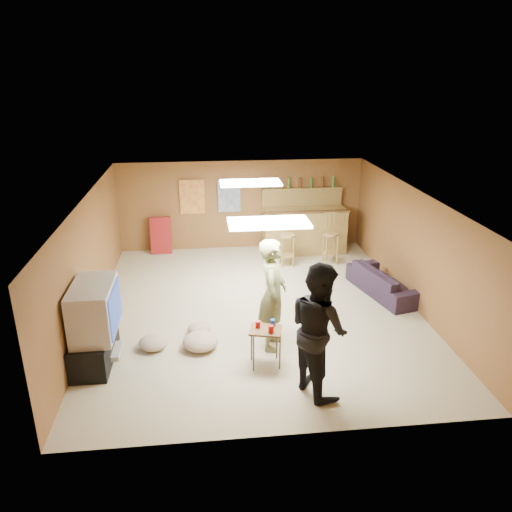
{
  "coord_description": "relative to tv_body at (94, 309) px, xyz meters",
  "views": [
    {
      "loc": [
        -0.97,
        -8.47,
        4.33
      ],
      "look_at": [
        0.0,
        0.2,
        1.0
      ],
      "focal_mm": 35.0,
      "sensor_mm": 36.0,
      "label": 1
    }
  ],
  "objects": [
    {
      "name": "wall_front",
      "position": [
        2.65,
        -2.0,
        0.2
      ],
      "size": [
        6.0,
        0.02,
        2.2
      ],
      "primitive_type": "cube",
      "color": "brown",
      "rests_on": "ground"
    },
    {
      "name": "wall_right",
      "position": [
        5.65,
        1.5,
        0.2
      ],
      "size": [
        0.02,
        7.0,
        2.2
      ],
      "primitive_type": "cube",
      "color": "brown",
      "rests_on": "ground"
    },
    {
      "name": "dvd_box",
      "position": [
        0.15,
        0.0,
        -0.75
      ],
      "size": [
        0.35,
        0.5,
        0.08
      ],
      "primitive_type": "cube",
      "color": "#B2B2B7",
      "rests_on": "tv_stand"
    },
    {
      "name": "bar_stool_right",
      "position": [
        4.61,
        3.67,
        -0.3
      ],
      "size": [
        0.47,
        0.47,
        1.2
      ],
      "primitive_type": null,
      "rotation": [
        0.0,
        0.0,
        -0.26
      ],
      "color": "olive",
      "rests_on": "ground"
    },
    {
      "name": "tv_stand",
      "position": [
        -0.07,
        0.0,
        -0.65
      ],
      "size": [
        0.55,
        1.3,
        0.5
      ],
      "primitive_type": "cube",
      "color": "black",
      "rests_on": "ground"
    },
    {
      "name": "poster_left",
      "position": [
        1.45,
        4.96,
        0.45
      ],
      "size": [
        0.6,
        0.03,
        0.85
      ],
      "primitive_type": "cube",
      "color": "#BF3F26",
      "rests_on": "wall_back"
    },
    {
      "name": "cushion_far",
      "position": [
        0.8,
        0.27,
        -0.79
      ],
      "size": [
        0.59,
        0.59,
        0.21
      ],
      "primitive_type": "ellipsoid",
      "rotation": [
        0.0,
        0.0,
        -0.27
      ],
      "color": "tan",
      "rests_on": "ground"
    },
    {
      "name": "person_olive",
      "position": [
        2.74,
        0.14,
        0.03
      ],
      "size": [
        0.59,
        0.76,
        1.86
      ],
      "primitive_type": "imported",
      "rotation": [
        0.0,
        0.0,
        1.34
      ],
      "color": "#62673B",
      "rests_on": "ground"
    },
    {
      "name": "cup_red_far",
      "position": [
        2.63,
        -0.5,
        -0.23
      ],
      "size": [
        0.11,
        0.11,
        0.12
      ],
      "primitive_type": "cylinder",
      "rotation": [
        0.0,
        0.0,
        0.37
      ],
      "color": "#BA0D0C",
      "rests_on": "tray_table"
    },
    {
      "name": "tv_screen",
      "position": [
        0.31,
        0.0,
        0.0
      ],
      "size": [
        0.02,
        0.95,
        0.65
      ],
      "primitive_type": "cube",
      "color": "navy",
      "rests_on": "tv_body"
    },
    {
      "name": "bar_lip",
      "position": [
        4.15,
        4.2,
        0.2
      ],
      "size": [
        2.1,
        0.12,
        0.05
      ],
      "primitive_type": "cube",
      "color": "#442D15",
      "rests_on": "bar_counter"
    },
    {
      "name": "cushion_mid",
      "position": [
        1.55,
        0.69,
        -0.81
      ],
      "size": [
        0.5,
        0.5,
        0.18
      ],
      "primitive_type": "ellipsoid",
      "rotation": [
        0.0,
        0.0,
        0.31
      ],
      "color": "tan",
      "rests_on": "ground"
    },
    {
      "name": "bar_counter",
      "position": [
        4.15,
        4.45,
        -0.35
      ],
      "size": [
        2.0,
        0.6,
        1.1
      ],
      "primitive_type": "cube",
      "color": "olive",
      "rests_on": "ground"
    },
    {
      "name": "sofa",
      "position": [
        5.28,
        1.89,
        -0.63
      ],
      "size": [
        1.14,
        1.95,
        0.53
      ],
      "primitive_type": "imported",
      "rotation": [
        0.0,
        0.0,
        1.81
      ],
      "color": "black",
      "rests_on": "ground"
    },
    {
      "name": "bar_shelf",
      "position": [
        4.15,
        4.9,
        0.6
      ],
      "size": [
        2.0,
        0.18,
        0.05
      ],
      "primitive_type": "cube",
      "color": "olive",
      "rests_on": "bar_backing"
    },
    {
      "name": "tray_table",
      "position": [
        2.56,
        -0.4,
        -0.59
      ],
      "size": [
        0.55,
        0.48,
        0.62
      ],
      "primitive_type": "cube",
      "rotation": [
        0.0,
        0.0,
        -0.25
      ],
      "color": "#442D15",
      "rests_on": "ground"
    },
    {
      "name": "folding_chair_stack",
      "position": [
        0.65,
        4.8,
        -0.45
      ],
      "size": [
        0.5,
        0.26,
        0.91
      ],
      "primitive_type": "cube",
      "rotation": [
        -0.14,
        0.0,
        0.0
      ],
      "color": "maroon",
      "rests_on": "ground"
    },
    {
      "name": "bar_backing",
      "position": [
        4.15,
        4.92,
        0.3
      ],
      "size": [
        2.0,
        0.14,
        0.6
      ],
      "primitive_type": "cube",
      "color": "olive",
      "rests_on": "bar_counter"
    },
    {
      "name": "cup_blue",
      "position": [
        2.68,
        -0.3,
        -0.23
      ],
      "size": [
        0.1,
        0.1,
        0.11
      ],
      "primitive_type": "cylinder",
      "rotation": [
        0.0,
        0.0,
        -0.34
      ],
      "color": "#163F9C",
      "rests_on": "tray_table"
    },
    {
      "name": "wall_back",
      "position": [
        2.65,
        5.0,
        0.2
      ],
      "size": [
        6.0,
        0.02,
        2.2
      ],
      "primitive_type": "cube",
      "color": "brown",
      "rests_on": "ground"
    },
    {
      "name": "tv_body",
      "position": [
        0.0,
        0.0,
        0.0
      ],
      "size": [
        0.6,
        1.1,
        0.8
      ],
      "primitive_type": "cube",
      "color": "#B2B2B7",
      "rests_on": "tv_stand"
    },
    {
      "name": "bottle_row",
      "position": [
        4.09,
        4.88,
        0.75
      ],
      "size": [
        1.76,
        0.08,
        0.26
      ],
      "primitive_type": null,
      "color": "#3F7233",
      "rests_on": "bar_shelf"
    },
    {
      "name": "bar_stool_left",
      "position": [
        3.58,
        3.65,
        -0.34
      ],
      "size": [
        0.37,
        0.37,
        1.12
      ],
      "primitive_type": null,
      "rotation": [
        0.0,
        0.0,
        -0.05
      ],
      "color": "olive",
      "rests_on": "ground"
    },
    {
      "name": "ceiling_panel_back",
      "position": [
        2.65,
        2.7,
        1.27
      ],
      "size": [
        1.2,
        0.6,
        0.04
      ],
      "primitive_type": "cube",
      "color": "white",
      "rests_on": "ceiling"
    },
    {
      "name": "ground",
      "position": [
        2.65,
        1.5,
        -0.9
      ],
      "size": [
        7.0,
        7.0,
        0.0
      ],
      "primitive_type": "plane",
      "color": "tan",
      "rests_on": "ground"
    },
    {
      "name": "person_black",
      "position": [
        3.2,
        -1.08,
        0.07
      ],
      "size": [
        1.02,
        1.14,
        1.93
      ],
      "primitive_type": "imported",
      "rotation": [
        0.0,
        0.0,
        1.95
      ],
      "color": "black",
      "rests_on": "ground"
    },
    {
      "name": "wall_left",
      "position": [
        -0.35,
        1.5,
        0.2
      ],
      "size": [
        0.02,
        7.0,
        2.2
      ],
      "primitive_type": "cube",
      "color": "brown",
      "rests_on": "ground"
    },
    {
      "name": "poster_right",
      "position": [
        2.35,
        4.96,
        0.45
      ],
      "size": [
        0.55,
        0.03,
        0.8
      ],
      "primitive_type": "cube",
      "color": "#334C99",
      "rests_on": "wall_back"
    },
    {
      "name": "ceiling_panel_front",
      "position": [
        2.65,
        0.0,
        1.27
      ],
      "size": [
        1.2,
        0.6,
        0.04
      ],
      "primitive_type": "cube",
      "color": "white",
      "rests_on": "ceiling"
    },
    {
      "name": "cushion_near_tv",
      "position": [
        1.57,
        0.19,
        -0.77
      ],
      "size": [
        0.76,
        0.76,
        0.26
      ],
      "primitive_type": "ellipsoid",
      "rotation": [
        0.0,
        0.0,
        -0.41
      ],
      "color": "tan",
      "rests_on": "ground"
    },
    {
      "name": "cup_red_near",
      "position": [
        2.45,
        -0.32,
        -0.23
      ],
      "size": [
        0.09,
        0.09,
        0.11
      ],
      "primitive_type": "cylinder",
      "rotation": [
        0.0,
        0.0,
        -0.11
      ],
      "color": "#BA0D0C",
      "rests_on": "tray_table"
    },
    {
      "name": "ceiling",
      "position": [
        2.65,
        1.5,
        1.3
      ],
      "size": [
        6.0,
        7.0,
        0.02
      ],
      "primitive_type": "cube",
      "color": "silver",
      "rests_on": "ground"
    }
  ]
}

